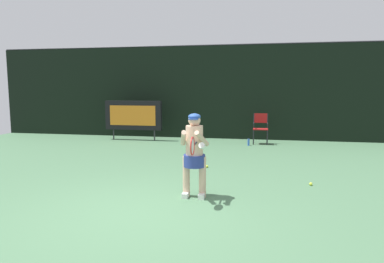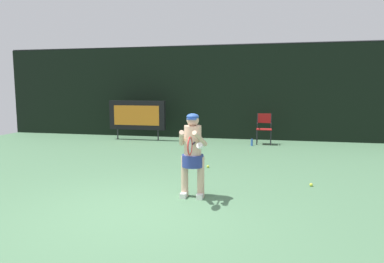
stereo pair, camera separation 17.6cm
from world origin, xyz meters
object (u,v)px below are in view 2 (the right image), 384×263
(water_bottle, at_px, (252,142))
(tennis_ball_spare, at_px, (311,185))
(scoreboard, at_px, (137,115))
(umpire_chair, at_px, (264,127))
(tennis_player, at_px, (193,151))
(tennis_ball_loose, at_px, (208,166))
(tennis_racket, at_px, (190,146))

(water_bottle, relative_size, tennis_ball_spare, 3.90)
(scoreboard, relative_size, umpire_chair, 2.04)
(water_bottle, height_order, tennis_player, tennis_player)
(water_bottle, relative_size, tennis_ball_loose, 3.90)
(tennis_player, xyz_separation_m, tennis_ball_spare, (2.20, 1.17, -0.81))
(scoreboard, xyz_separation_m, tennis_racket, (3.62, -6.95, 0.08))
(tennis_player, bearing_deg, tennis_ball_spare, 27.90)
(tennis_player, height_order, tennis_ball_loose, tennis_player)
(tennis_racket, xyz_separation_m, tennis_ball_spare, (2.14, 1.65, -0.99))
(umpire_chair, height_order, tennis_racket, tennis_racket)
(scoreboard, height_order, water_bottle, scoreboard)
(water_bottle, bearing_deg, tennis_racket, -96.62)
(tennis_player, bearing_deg, tennis_racket, -82.61)
(tennis_racket, xyz_separation_m, tennis_ball_loose, (-0.18, 2.84, -0.99))
(scoreboard, relative_size, tennis_ball_spare, 32.35)
(water_bottle, bearing_deg, tennis_ball_spare, -73.77)
(water_bottle, bearing_deg, tennis_player, -97.76)
(umpire_chair, xyz_separation_m, tennis_racket, (-1.15, -6.94, 0.41))
(scoreboard, distance_m, tennis_ball_spare, 7.88)
(tennis_racket, bearing_deg, scoreboard, 107.26)
(scoreboard, xyz_separation_m, water_bottle, (4.37, -0.51, -0.82))
(scoreboard, bearing_deg, tennis_ball_loose, -50.07)
(tennis_ball_spare, bearing_deg, water_bottle, 106.23)
(scoreboard, bearing_deg, tennis_racket, -62.50)
(water_bottle, xyz_separation_m, tennis_racket, (-0.75, -6.44, 0.91))
(tennis_ball_loose, bearing_deg, scoreboard, 129.93)
(tennis_ball_loose, xyz_separation_m, tennis_ball_spare, (2.32, -1.19, 0.00))
(umpire_chair, xyz_separation_m, tennis_player, (-1.21, -6.46, 0.23))
(water_bottle, xyz_separation_m, tennis_ball_spare, (1.39, -4.79, -0.09))
(tennis_player, xyz_separation_m, tennis_racket, (0.06, -0.49, 0.18))
(umpire_chair, relative_size, tennis_player, 0.71)
(scoreboard, xyz_separation_m, tennis_ball_loose, (3.44, -4.11, -0.91))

